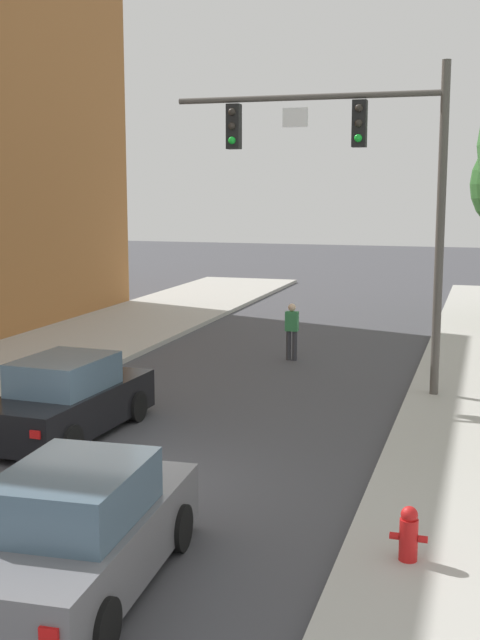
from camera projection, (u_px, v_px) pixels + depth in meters
ground_plane at (116, 487)px, 13.33m from camera, size 120.00×120.00×0.00m
traffic_signal_mast at (363, 168)px, 18.55m from camera, size 6.35×0.38×7.50m
car_lead_black at (68, 400)px, 16.07m from camera, size 2.00×4.31×1.60m
car_following_grey at (80, 534)px, 9.80m from camera, size 2.02×4.33×1.60m
pedestrian_crossing_road at (292, 329)px, 23.17m from camera, size 0.36×0.22×1.64m
fire_hydrant at (409, 534)px, 10.33m from camera, size 0.48×0.24×0.72m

